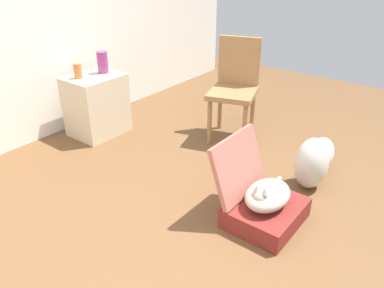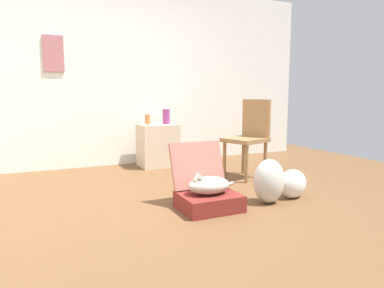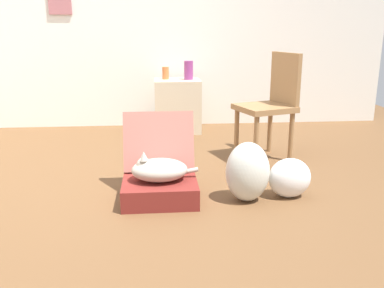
{
  "view_description": "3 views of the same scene",
  "coord_description": "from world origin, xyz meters",
  "px_view_note": "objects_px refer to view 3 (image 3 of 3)",
  "views": [
    {
      "loc": [
        -1.65,
        -1.12,
        1.74
      ],
      "look_at": [
        0.32,
        0.41,
        0.43
      ],
      "focal_mm": 35.78,
      "sensor_mm": 36.0,
      "label": 1
    },
    {
      "loc": [
        -1.09,
        -3.0,
        1.04
      ],
      "look_at": [
        0.49,
        0.44,
        0.51
      ],
      "focal_mm": 33.68,
      "sensor_mm": 36.0,
      "label": 2
    },
    {
      "loc": [
        0.34,
        -3.0,
        1.18
      ],
      "look_at": [
        0.62,
        0.19,
        0.3
      ],
      "focal_mm": 39.41,
      "sensor_mm": 36.0,
      "label": 3
    }
  ],
  "objects_px": {
    "plastic_bag_clear": "(290,178)",
    "side_table": "(177,106)",
    "cat": "(159,169)",
    "vase_short": "(189,70)",
    "vase_tall": "(166,73)",
    "chair": "(272,102)",
    "plastic_bag_white": "(248,172)",
    "suitcase_base": "(160,190)"
  },
  "relations": [
    {
      "from": "plastic_bag_clear",
      "to": "side_table",
      "type": "xyz_separation_m",
      "value": [
        -0.69,
        2.08,
        0.16
      ]
    },
    {
      "from": "side_table",
      "to": "vase_tall",
      "type": "xyz_separation_m",
      "value": [
        -0.13,
        0.05,
        0.37
      ]
    },
    {
      "from": "chair",
      "to": "side_table",
      "type": "bearing_deg",
      "value": -162.98
    },
    {
      "from": "plastic_bag_clear",
      "to": "side_table",
      "type": "distance_m",
      "value": 2.2
    },
    {
      "from": "cat",
      "to": "side_table",
      "type": "height_order",
      "value": "side_table"
    },
    {
      "from": "plastic_bag_clear",
      "to": "side_table",
      "type": "relative_size",
      "value": 0.5
    },
    {
      "from": "vase_tall",
      "to": "chair",
      "type": "xyz_separation_m",
      "value": [
        0.94,
        -1.17,
        -0.15
      ]
    },
    {
      "from": "plastic_bag_white",
      "to": "plastic_bag_clear",
      "type": "relative_size",
      "value": 1.39
    },
    {
      "from": "suitcase_base",
      "to": "cat",
      "type": "bearing_deg",
      "value": 175.86
    },
    {
      "from": "plastic_bag_white",
      "to": "side_table",
      "type": "relative_size",
      "value": 0.7
    },
    {
      "from": "plastic_bag_white",
      "to": "chair",
      "type": "bearing_deg",
      "value": 66.66
    },
    {
      "from": "plastic_bag_clear",
      "to": "chair",
      "type": "relative_size",
      "value": 0.32
    },
    {
      "from": "plastic_bag_clear",
      "to": "chair",
      "type": "distance_m",
      "value": 1.04
    },
    {
      "from": "suitcase_base",
      "to": "plastic_bag_white",
      "type": "distance_m",
      "value": 0.63
    },
    {
      "from": "vase_short",
      "to": "chair",
      "type": "relative_size",
      "value": 0.22
    },
    {
      "from": "suitcase_base",
      "to": "side_table",
      "type": "xyz_separation_m",
      "value": [
        0.24,
        2.06,
        0.23
      ]
    },
    {
      "from": "cat",
      "to": "plastic_bag_white",
      "type": "bearing_deg",
      "value": -5.72
    },
    {
      "from": "plastic_bag_clear",
      "to": "vase_short",
      "type": "xyz_separation_m",
      "value": [
        -0.56,
        2.08,
        0.57
      ]
    },
    {
      "from": "vase_tall",
      "to": "chair",
      "type": "height_order",
      "value": "chair"
    },
    {
      "from": "side_table",
      "to": "chair",
      "type": "relative_size",
      "value": 0.63
    },
    {
      "from": "vase_tall",
      "to": "side_table",
      "type": "bearing_deg",
      "value": -19.9
    },
    {
      "from": "vase_short",
      "to": "vase_tall",
      "type": "bearing_deg",
      "value": 168.61
    },
    {
      "from": "vase_tall",
      "to": "vase_short",
      "type": "distance_m",
      "value": 0.27
    },
    {
      "from": "side_table",
      "to": "vase_short",
      "type": "height_order",
      "value": "vase_short"
    },
    {
      "from": "suitcase_base",
      "to": "chair",
      "type": "bearing_deg",
      "value": 41.96
    },
    {
      "from": "plastic_bag_clear",
      "to": "vase_tall",
      "type": "xyz_separation_m",
      "value": [
        -0.82,
        2.13,
        0.53
      ]
    },
    {
      "from": "cat",
      "to": "chair",
      "type": "bearing_deg",
      "value": 41.77
    },
    {
      "from": "suitcase_base",
      "to": "plastic_bag_clear",
      "type": "bearing_deg",
      "value": -1.45
    },
    {
      "from": "suitcase_base",
      "to": "vase_short",
      "type": "xyz_separation_m",
      "value": [
        0.37,
        2.05,
        0.64
      ]
    },
    {
      "from": "cat",
      "to": "side_table",
      "type": "xyz_separation_m",
      "value": [
        0.24,
        2.06,
        0.07
      ]
    },
    {
      "from": "vase_tall",
      "to": "vase_short",
      "type": "bearing_deg",
      "value": -11.39
    },
    {
      "from": "plastic_bag_clear",
      "to": "vase_tall",
      "type": "height_order",
      "value": "vase_tall"
    },
    {
      "from": "plastic_bag_clear",
      "to": "suitcase_base",
      "type": "bearing_deg",
      "value": 178.55
    },
    {
      "from": "vase_tall",
      "to": "cat",
      "type": "bearing_deg",
      "value": -93.07
    },
    {
      "from": "cat",
      "to": "side_table",
      "type": "relative_size",
      "value": 0.78
    },
    {
      "from": "chair",
      "to": "plastic_bag_white",
      "type": "bearing_deg",
      "value": -41.93
    },
    {
      "from": "plastic_bag_white",
      "to": "side_table",
      "type": "distance_m",
      "value": 2.16
    },
    {
      "from": "side_table",
      "to": "chair",
      "type": "xyz_separation_m",
      "value": [
        0.8,
        -1.12,
        0.23
      ]
    },
    {
      "from": "vase_tall",
      "to": "chair",
      "type": "bearing_deg",
      "value": -51.37
    },
    {
      "from": "vase_short",
      "to": "plastic_bag_clear",
      "type": "bearing_deg",
      "value": -74.94
    },
    {
      "from": "side_table",
      "to": "vase_short",
      "type": "distance_m",
      "value": 0.43
    },
    {
      "from": "plastic_bag_white",
      "to": "side_table",
      "type": "xyz_separation_m",
      "value": [
        -0.37,
        2.12,
        0.09
      ]
    }
  ]
}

